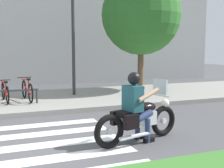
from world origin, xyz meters
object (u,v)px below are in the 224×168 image
(bicycle_4, at_px, (5,92))
(bicycle_5, at_px, (27,90))
(tree_near_rack, at_px, (141,15))
(street_lamp, at_px, (73,25))
(motorcycle, at_px, (139,119))
(rider, at_px, (136,102))

(bicycle_4, distance_m, bicycle_5, 0.71)
(bicycle_4, relative_size, bicycle_5, 0.93)
(bicycle_5, bearing_deg, bicycle_4, 179.91)
(bicycle_5, relative_size, tree_near_rack, 0.34)
(bicycle_5, xyz_separation_m, street_lamp, (1.81, 0.71, 2.28))
(motorcycle, relative_size, bicycle_4, 1.31)
(bicycle_4, bearing_deg, tree_near_rack, 11.23)
(bicycle_5, distance_m, street_lamp, 2.99)
(bicycle_4, relative_size, street_lamp, 0.34)
(bicycle_4, xyz_separation_m, tree_near_rack, (5.56, 1.10, 2.84))
(bicycle_4, distance_m, tree_near_rack, 6.34)
(rider, bearing_deg, bicycle_4, 115.81)
(rider, distance_m, bicycle_4, 5.55)
(rider, bearing_deg, motorcycle, 11.80)
(bicycle_5, bearing_deg, rider, -71.15)
(bicycle_5, height_order, tree_near_rack, tree_near_rack)
(rider, xyz_separation_m, tree_near_rack, (3.15, 6.09, 2.48))
(motorcycle, height_order, bicycle_4, motorcycle)
(rider, distance_m, street_lamp, 6.01)
(bicycle_4, distance_m, street_lamp, 3.48)
(rider, distance_m, tree_near_rack, 7.29)
(rider, xyz_separation_m, bicycle_5, (-1.70, 4.98, -0.33))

